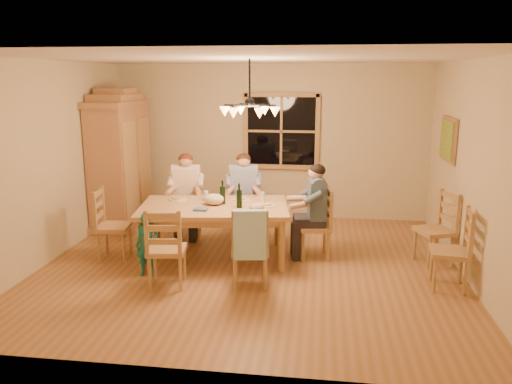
# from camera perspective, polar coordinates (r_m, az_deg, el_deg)

# --- Properties ---
(floor) EXTENTS (5.50, 5.50, 0.00)m
(floor) POSITION_cam_1_polar(r_m,az_deg,el_deg) (6.79, -0.68, -8.38)
(floor) COLOR olive
(floor) RESTS_ON ground
(ceiling) EXTENTS (5.50, 5.00, 0.02)m
(ceiling) POSITION_cam_1_polar(r_m,az_deg,el_deg) (6.33, -0.74, 15.04)
(ceiling) COLOR white
(ceiling) RESTS_ON wall_back
(wall_back) EXTENTS (5.50, 0.02, 2.70)m
(wall_back) POSITION_cam_1_polar(r_m,az_deg,el_deg) (8.88, 1.62, 5.71)
(wall_back) COLOR beige
(wall_back) RESTS_ON floor
(wall_left) EXTENTS (0.02, 5.00, 2.70)m
(wall_left) POSITION_cam_1_polar(r_m,az_deg,el_deg) (7.34, -22.52, 3.19)
(wall_left) COLOR beige
(wall_left) RESTS_ON floor
(wall_right) EXTENTS (0.02, 5.00, 2.70)m
(wall_right) POSITION_cam_1_polar(r_m,az_deg,el_deg) (6.62, 23.59, 2.12)
(wall_right) COLOR beige
(wall_right) RESTS_ON floor
(window) EXTENTS (1.30, 0.06, 1.30)m
(window) POSITION_cam_1_polar(r_m,az_deg,el_deg) (8.80, 2.91, 6.95)
(window) COLOR black
(window) RESTS_ON wall_back
(painting) EXTENTS (0.06, 0.78, 0.64)m
(painting) POSITION_cam_1_polar(r_m,az_deg,el_deg) (7.72, 21.11, 5.63)
(painting) COLOR #976641
(painting) RESTS_ON wall_right
(chandelier) EXTENTS (0.77, 0.68, 0.71)m
(chandelier) POSITION_cam_1_polar(r_m,az_deg,el_deg) (6.34, -0.73, 9.40)
(chandelier) COLOR black
(chandelier) RESTS_ON ceiling
(armoire) EXTENTS (0.66, 1.40, 2.30)m
(armoire) POSITION_cam_1_polar(r_m,az_deg,el_deg) (8.65, -15.23, 3.11)
(armoire) COLOR #976641
(armoire) RESTS_ON floor
(dining_table) EXTENTS (2.15, 1.49, 0.76)m
(dining_table) POSITION_cam_1_polar(r_m,az_deg,el_deg) (6.88, -4.81, -2.30)
(dining_table) COLOR #A87D4A
(dining_table) RESTS_ON floor
(chair_far_left) EXTENTS (0.49, 0.48, 0.99)m
(chair_far_left) POSITION_cam_1_polar(r_m,az_deg,el_deg) (7.94, -7.85, -3.00)
(chair_far_left) COLOR #AD7F4C
(chair_far_left) RESTS_ON floor
(chair_far_right) EXTENTS (0.49, 0.48, 0.99)m
(chair_far_right) POSITION_cam_1_polar(r_m,az_deg,el_deg) (7.87, -1.40, -3.02)
(chair_far_right) COLOR #AD7F4C
(chair_far_right) RESTS_ON floor
(chair_near_left) EXTENTS (0.49, 0.48, 0.99)m
(chair_near_left) POSITION_cam_1_polar(r_m,az_deg,el_deg) (6.16, -10.12, -7.85)
(chair_near_left) COLOR #AD7F4C
(chair_near_left) RESTS_ON floor
(chair_near_right) EXTENTS (0.49, 0.48, 0.99)m
(chair_near_right) POSITION_cam_1_polar(r_m,az_deg,el_deg) (6.08, -0.67, -7.95)
(chair_near_right) COLOR #AD7F4C
(chair_near_right) RESTS_ON floor
(chair_end_left) EXTENTS (0.48, 0.49, 0.99)m
(chair_end_left) POSITION_cam_1_polar(r_m,az_deg,el_deg) (7.23, -15.87, -5.00)
(chair_end_left) COLOR #AD7F4C
(chair_end_left) RESTS_ON floor
(chair_end_right) EXTENTS (0.48, 0.49, 0.99)m
(chair_end_right) POSITION_cam_1_polar(r_m,az_deg,el_deg) (7.02, 6.69, -5.12)
(chair_end_right) COLOR #AD7F4C
(chair_end_right) RESTS_ON floor
(adult_woman) EXTENTS (0.43, 0.47, 0.87)m
(adult_woman) POSITION_cam_1_polar(r_m,az_deg,el_deg) (7.81, -7.97, 0.80)
(adult_woman) COLOR beige
(adult_woman) RESTS_ON floor
(adult_plaid_man) EXTENTS (0.43, 0.47, 0.87)m
(adult_plaid_man) POSITION_cam_1_polar(r_m,az_deg,el_deg) (7.74, -1.43, 0.81)
(adult_plaid_man) COLOR #304584
(adult_plaid_man) RESTS_ON floor
(adult_slate_man) EXTENTS (0.47, 0.43, 0.87)m
(adult_slate_man) POSITION_cam_1_polar(r_m,az_deg,el_deg) (6.87, 6.81, -0.85)
(adult_slate_man) COLOR #43576B
(adult_slate_man) RESTS_ON floor
(towel) EXTENTS (0.39, 0.15, 0.58)m
(towel) POSITION_cam_1_polar(r_m,az_deg,el_deg) (5.76, -0.69, -4.93)
(towel) COLOR #A6D4E1
(towel) RESTS_ON chair_near_right
(wine_bottle_a) EXTENTS (0.08, 0.08, 0.33)m
(wine_bottle_a) POSITION_cam_1_polar(r_m,az_deg,el_deg) (6.90, -3.84, -0.02)
(wine_bottle_a) COLOR black
(wine_bottle_a) RESTS_ON dining_table
(wine_bottle_b) EXTENTS (0.08, 0.08, 0.33)m
(wine_bottle_b) POSITION_cam_1_polar(r_m,az_deg,el_deg) (6.68, -1.93, -0.42)
(wine_bottle_b) COLOR black
(wine_bottle_b) RESTS_ON dining_table
(plate_woman) EXTENTS (0.26, 0.26, 0.02)m
(plate_woman) POSITION_cam_1_polar(r_m,az_deg,el_deg) (7.24, -8.92, -0.79)
(plate_woman) COLOR white
(plate_woman) RESTS_ON dining_table
(plate_plaid) EXTENTS (0.26, 0.26, 0.02)m
(plate_plaid) POSITION_cam_1_polar(r_m,az_deg,el_deg) (7.12, -1.68, -0.86)
(plate_plaid) COLOR white
(plate_plaid) RESTS_ON dining_table
(plate_slate) EXTENTS (0.26, 0.26, 0.02)m
(plate_slate) POSITION_cam_1_polar(r_m,az_deg,el_deg) (6.79, 1.06, -1.55)
(plate_slate) COLOR white
(plate_slate) RESTS_ON dining_table
(wine_glass_a) EXTENTS (0.06, 0.06, 0.14)m
(wine_glass_a) POSITION_cam_1_polar(r_m,az_deg,el_deg) (7.12, -5.73, -0.41)
(wine_glass_a) COLOR silver
(wine_glass_a) RESTS_ON dining_table
(wine_glass_b) EXTENTS (0.06, 0.06, 0.14)m
(wine_glass_b) POSITION_cam_1_polar(r_m,az_deg,el_deg) (7.02, 0.74, -0.55)
(wine_glass_b) COLOR silver
(wine_glass_b) RESTS_ON dining_table
(cap) EXTENTS (0.20, 0.20, 0.11)m
(cap) POSITION_cam_1_polar(r_m,az_deg,el_deg) (6.52, 0.08, -1.75)
(cap) COLOR tan
(cap) RESTS_ON dining_table
(napkin) EXTENTS (0.20, 0.16, 0.03)m
(napkin) POSITION_cam_1_polar(r_m,az_deg,el_deg) (6.62, -6.34, -1.97)
(napkin) COLOR #496687
(napkin) RESTS_ON dining_table
(cloth_bundle) EXTENTS (0.28, 0.22, 0.15)m
(cloth_bundle) POSITION_cam_1_polar(r_m,az_deg,el_deg) (6.87, -4.85, -0.83)
(cloth_bundle) COLOR beige
(cloth_bundle) RESTS_ON dining_table
(child) EXTENTS (0.33, 0.25, 0.81)m
(child) POSITION_cam_1_polar(r_m,az_deg,el_deg) (6.49, -12.32, -5.88)
(child) COLOR #1C7E78
(child) RESTS_ON floor
(chair_spare_front) EXTENTS (0.47, 0.48, 0.99)m
(chair_spare_front) POSITION_cam_1_polar(r_m,az_deg,el_deg) (6.42, 21.15, -7.70)
(chair_spare_front) COLOR #AD7F4C
(chair_spare_front) RESTS_ON floor
(chair_spare_back) EXTENTS (0.55, 0.56, 0.99)m
(chair_spare_back) POSITION_cam_1_polar(r_m,az_deg,el_deg) (7.19, 19.62, -5.36)
(chair_spare_back) COLOR #AD7F4C
(chair_spare_back) RESTS_ON floor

